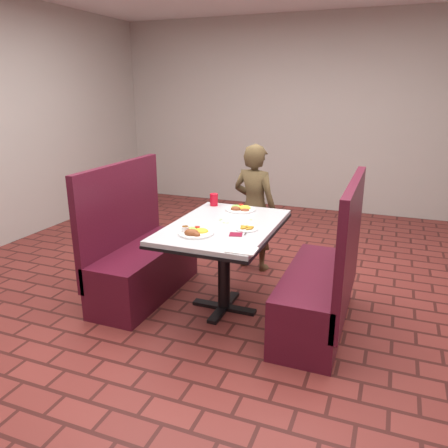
{
  "coord_description": "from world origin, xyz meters",
  "views": [
    {
      "loc": [
        1.2,
        -3.08,
        1.78
      ],
      "look_at": [
        0.0,
        0.0,
        0.75
      ],
      "focal_mm": 35.0,
      "sensor_mm": 36.0,
      "label": 1
    }
  ],
  "objects_px": {
    "diner_person": "(254,208)",
    "plantain_plate": "(247,228)",
    "near_dinner_plate": "(195,231)",
    "far_dinner_plate": "(241,208)",
    "booth_bench_left": "(140,259)",
    "red_tumbler": "(214,200)",
    "dining_table": "(224,235)",
    "booth_bench_right": "(322,288)"
  },
  "relations": [
    {
      "from": "diner_person",
      "to": "plantain_plate",
      "type": "relative_size",
      "value": 7.68
    },
    {
      "from": "booth_bench_left",
      "to": "red_tumbler",
      "type": "distance_m",
      "value": 0.85
    },
    {
      "from": "booth_bench_left",
      "to": "near_dinner_plate",
      "type": "height_order",
      "value": "booth_bench_left"
    },
    {
      "from": "diner_person",
      "to": "plantain_plate",
      "type": "height_order",
      "value": "diner_person"
    },
    {
      "from": "near_dinner_plate",
      "to": "far_dinner_plate",
      "type": "bearing_deg",
      "value": 82.85
    },
    {
      "from": "booth_bench_right",
      "to": "near_dinner_plate",
      "type": "bearing_deg",
      "value": -160.7
    },
    {
      "from": "near_dinner_plate",
      "to": "red_tumbler",
      "type": "bearing_deg",
      "value": 103.11
    },
    {
      "from": "near_dinner_plate",
      "to": "far_dinner_plate",
      "type": "xyz_separation_m",
      "value": [
        0.09,
        0.75,
        -0.0
      ]
    },
    {
      "from": "plantain_plate",
      "to": "red_tumbler",
      "type": "distance_m",
      "value": 0.77
    },
    {
      "from": "booth_bench_left",
      "to": "near_dinner_plate",
      "type": "xyz_separation_m",
      "value": [
        0.69,
        -0.32,
        0.45
      ]
    },
    {
      "from": "dining_table",
      "to": "near_dinner_plate",
      "type": "distance_m",
      "value": 0.36
    },
    {
      "from": "dining_table",
      "to": "far_dinner_plate",
      "type": "bearing_deg",
      "value": 91.44
    },
    {
      "from": "booth_bench_right",
      "to": "near_dinner_plate",
      "type": "height_order",
      "value": "booth_bench_right"
    },
    {
      "from": "near_dinner_plate",
      "to": "dining_table",
      "type": "bearing_deg",
      "value": 71.67
    },
    {
      "from": "booth_bench_left",
      "to": "dining_table",
      "type": "bearing_deg",
      "value": 0.0
    },
    {
      "from": "far_dinner_plate",
      "to": "red_tumbler",
      "type": "height_order",
      "value": "red_tumbler"
    },
    {
      "from": "booth_bench_right",
      "to": "red_tumbler",
      "type": "xyz_separation_m",
      "value": [
        -1.09,
        0.5,
        0.48
      ]
    },
    {
      "from": "dining_table",
      "to": "diner_person",
      "type": "distance_m",
      "value": 0.96
    },
    {
      "from": "far_dinner_plate",
      "to": "booth_bench_right",
      "type": "bearing_deg",
      "value": -28.12
    },
    {
      "from": "dining_table",
      "to": "near_dinner_plate",
      "type": "xyz_separation_m",
      "value": [
        -0.1,
        -0.32,
        0.12
      ]
    },
    {
      "from": "dining_table",
      "to": "diner_person",
      "type": "xyz_separation_m",
      "value": [
        -0.05,
        0.96,
        -0.02
      ]
    },
    {
      "from": "dining_table",
      "to": "near_dinner_plate",
      "type": "height_order",
      "value": "near_dinner_plate"
    },
    {
      "from": "dining_table",
      "to": "diner_person",
      "type": "height_order",
      "value": "diner_person"
    },
    {
      "from": "near_dinner_plate",
      "to": "red_tumbler",
      "type": "height_order",
      "value": "red_tumbler"
    },
    {
      "from": "dining_table",
      "to": "far_dinner_plate",
      "type": "xyz_separation_m",
      "value": [
        -0.01,
        0.43,
        0.12
      ]
    },
    {
      "from": "booth_bench_left",
      "to": "red_tumbler",
      "type": "height_order",
      "value": "booth_bench_left"
    },
    {
      "from": "far_dinner_plate",
      "to": "red_tumbler",
      "type": "xyz_separation_m",
      "value": [
        -0.28,
        0.07,
        0.03
      ]
    },
    {
      "from": "booth_bench_right",
      "to": "plantain_plate",
      "type": "distance_m",
      "value": 0.73
    },
    {
      "from": "near_dinner_plate",
      "to": "booth_bench_right",
      "type": "bearing_deg",
      "value": 19.3
    },
    {
      "from": "diner_person",
      "to": "far_dinner_plate",
      "type": "height_order",
      "value": "diner_person"
    },
    {
      "from": "diner_person",
      "to": "near_dinner_plate",
      "type": "xyz_separation_m",
      "value": [
        -0.06,
        -1.27,
        0.14
      ]
    },
    {
      "from": "booth_bench_left",
      "to": "red_tumbler",
      "type": "relative_size",
      "value": 10.86
    },
    {
      "from": "booth_bench_left",
      "to": "diner_person",
      "type": "height_order",
      "value": "diner_person"
    },
    {
      "from": "near_dinner_plate",
      "to": "far_dinner_plate",
      "type": "height_order",
      "value": "near_dinner_plate"
    },
    {
      "from": "booth_bench_left",
      "to": "near_dinner_plate",
      "type": "distance_m",
      "value": 0.88
    },
    {
      "from": "red_tumbler",
      "to": "booth_bench_left",
      "type": "bearing_deg",
      "value": -135.18
    },
    {
      "from": "dining_table",
      "to": "booth_bench_left",
      "type": "xyz_separation_m",
      "value": [
        -0.8,
        0.0,
        -0.32
      ]
    },
    {
      "from": "booth_bench_left",
      "to": "near_dinner_plate",
      "type": "relative_size",
      "value": 4.62
    },
    {
      "from": "plantain_plate",
      "to": "red_tumbler",
      "type": "height_order",
      "value": "red_tumbler"
    },
    {
      "from": "booth_bench_left",
      "to": "plantain_plate",
      "type": "relative_size",
      "value": 7.23
    },
    {
      "from": "red_tumbler",
      "to": "diner_person",
      "type": "bearing_deg",
      "value": 61.36
    },
    {
      "from": "diner_person",
      "to": "far_dinner_plate",
      "type": "distance_m",
      "value": 0.54
    }
  ]
}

